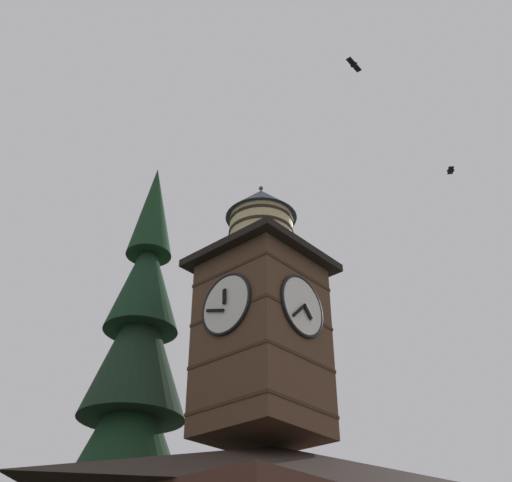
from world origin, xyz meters
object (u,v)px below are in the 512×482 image
Objects in this scene: pine_tree_behind at (129,436)px; flying_bird_high at (451,171)px; flying_bird_low at (354,65)px; clock_tower at (262,314)px; moon at (122,458)px.

flying_bird_high is (-6.97, 9.20, 9.91)m from pine_tree_behind.
flying_bird_low is at bearing 89.52° from pine_tree_behind.
pine_tree_behind is 15.21m from flying_bird_high.
flying_bird_low is (0.08, 9.49, 9.71)m from pine_tree_behind.
moon is (-16.28, -28.18, 3.21)m from clock_tower.
pine_tree_behind is at bearing -76.17° from clock_tower.
clock_tower is 5.67m from pine_tree_behind.
pine_tree_behind is 30.02m from moon.
clock_tower is 8.28m from flying_bird_low.
flying_bird_low is at bearing 2.34° from flying_bird_high.
flying_bird_low is (7.05, 0.29, -0.20)m from flying_bird_high.
flying_bird_high is at bearing 141.60° from clock_tower.
moon is at bearing -107.64° from flying_bird_high.
clock_tower is at bearing -103.76° from flying_bird_low.
flying_bird_low reaches higher than moon.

